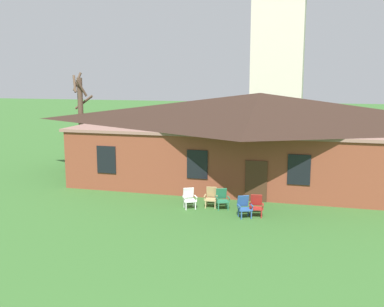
% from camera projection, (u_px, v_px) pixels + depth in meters
% --- Properties ---
extents(brick_building, '(21.30, 10.40, 5.26)m').
position_uv_depth(brick_building, '(259.00, 136.00, 27.33)').
color(brick_building, brown).
rests_on(brick_building, ground).
extents(dome_tower, '(5.18, 5.18, 20.35)m').
position_uv_depth(dome_tower, '(279.00, 43.00, 43.50)').
color(dome_tower, beige).
rests_on(dome_tower, ground).
extents(lawn_chair_by_porch, '(0.82, 0.85, 0.96)m').
position_uv_depth(lawn_chair_by_porch, '(189.00, 198.00, 21.74)').
color(lawn_chair_by_porch, white).
rests_on(lawn_chair_by_porch, ground).
extents(lawn_chair_near_door, '(0.68, 0.71, 0.96)m').
position_uv_depth(lawn_chair_near_door, '(211.00, 197.00, 21.93)').
color(lawn_chair_near_door, tan).
rests_on(lawn_chair_near_door, ground).
extents(lawn_chair_left_end, '(0.78, 0.83, 0.96)m').
position_uv_depth(lawn_chair_left_end, '(222.00, 198.00, 21.62)').
color(lawn_chair_left_end, '#28704C').
rests_on(lawn_chair_left_end, ground).
extents(lawn_chair_middle, '(0.81, 0.85, 0.96)m').
position_uv_depth(lawn_chair_middle, '(244.00, 206.00, 20.34)').
color(lawn_chair_middle, '#2D5693').
rests_on(lawn_chair_middle, ground).
extents(lawn_chair_right_end, '(0.70, 0.73, 0.96)m').
position_uv_depth(lawn_chair_right_end, '(256.00, 205.00, 20.49)').
color(lawn_chair_right_end, maroon).
rests_on(lawn_chair_right_end, ground).
extents(bare_tree_beside_building, '(1.35, 1.33, 6.49)m').
position_uv_depth(bare_tree_beside_building, '(81.00, 118.00, 30.95)').
color(bare_tree_beside_building, brown).
rests_on(bare_tree_beside_building, ground).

